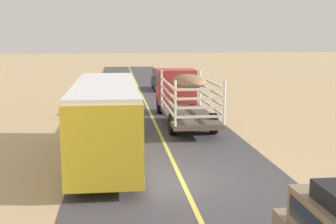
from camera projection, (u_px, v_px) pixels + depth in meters
ground_plane at (182, 181)px, 16.04m from camera, size 240.00×240.00×0.00m
road_surface at (182, 180)px, 16.04m from camera, size 8.00×120.00×0.02m
road_centre_line at (182, 180)px, 16.04m from camera, size 0.16×117.60×0.00m
livestock_truck at (181, 90)px, 27.68m from camera, size 2.53×9.70×3.02m
bus at (106, 119)px, 18.41m from camera, size 2.54×10.00×3.21m
car_far at (163, 78)px, 42.80m from camera, size 1.90×4.62×1.93m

